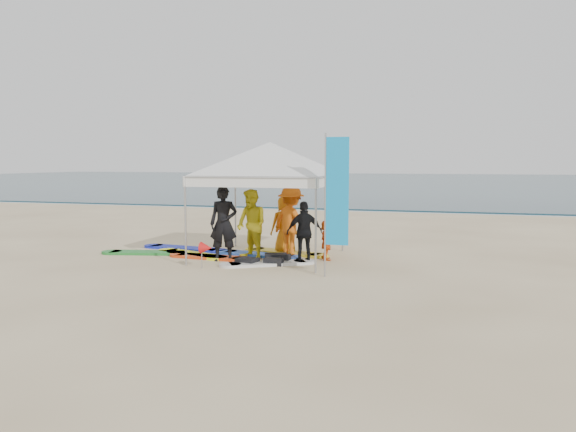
# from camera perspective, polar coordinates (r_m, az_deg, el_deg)

# --- Properties ---
(ground) EXTENTS (120.00, 120.00, 0.00)m
(ground) POSITION_cam_1_polar(r_m,az_deg,el_deg) (11.96, -8.31, -6.77)
(ground) COLOR beige
(ground) RESTS_ON ground
(ocean) EXTENTS (160.00, 84.00, 0.08)m
(ocean) POSITION_cam_1_polar(r_m,az_deg,el_deg) (70.81, 12.48, 3.44)
(ocean) COLOR #0C2633
(ocean) RESTS_ON ground
(shoreline_foam) EXTENTS (160.00, 1.20, 0.01)m
(shoreline_foam) POSITION_cam_1_polar(r_m,az_deg,el_deg) (29.32, 6.74, 0.58)
(shoreline_foam) COLOR silver
(shoreline_foam) RESTS_ON ground
(person_black_a) EXTENTS (0.79, 0.62, 1.92)m
(person_black_a) POSITION_cam_1_polar(r_m,az_deg,el_deg) (14.41, -6.56, -0.78)
(person_black_a) COLOR black
(person_black_a) RESTS_ON ground
(person_yellow) EXTENTS (1.12, 1.06, 1.82)m
(person_yellow) POSITION_cam_1_polar(r_m,az_deg,el_deg) (14.62, -3.73, -0.84)
(person_yellow) COLOR yellow
(person_yellow) RESTS_ON ground
(person_orange_a) EXTENTS (1.40, 1.18, 1.88)m
(person_orange_a) POSITION_cam_1_polar(r_m,az_deg,el_deg) (15.02, 0.32, -0.56)
(person_orange_a) COLOR orange
(person_orange_a) RESTS_ON ground
(person_black_b) EXTENTS (0.98, 0.73, 1.55)m
(person_black_b) POSITION_cam_1_polar(r_m,az_deg,el_deg) (14.07, 1.69, -1.65)
(person_black_b) COLOR black
(person_black_b) RESTS_ON ground
(person_orange_b) EXTENTS (0.93, 0.85, 1.59)m
(person_orange_b) POSITION_cam_1_polar(r_m,az_deg,el_deg) (15.55, -0.34, -0.88)
(person_orange_b) COLOR orange
(person_orange_b) RESTS_ON ground
(person_seated) EXTENTS (0.59, 1.01, 1.04)m
(person_seated) POSITION_cam_1_polar(r_m,az_deg,el_deg) (14.54, 3.94, -2.44)
(person_seated) COLOR orange
(person_seated) RESTS_ON ground
(canopy_tent) EXTENTS (4.61, 4.61, 3.48)m
(canopy_tent) POSITION_cam_1_polar(r_m,az_deg,el_deg) (14.67, -1.86, 7.48)
(canopy_tent) COLOR #A5A5A8
(canopy_tent) RESTS_ON ground
(feather_flag) EXTENTS (0.54, 0.04, 3.16)m
(feather_flag) POSITION_cam_1_polar(r_m,az_deg,el_deg) (12.22, 4.89, 2.32)
(feather_flag) COLOR #A5A5A8
(feather_flag) RESTS_ON ground
(marker_pennant) EXTENTS (0.28, 0.28, 0.64)m
(marker_pennant) POSITION_cam_1_polar(r_m,az_deg,el_deg) (13.47, -8.31, -3.23)
(marker_pennant) COLOR #A5A5A8
(marker_pennant) RESTS_ON ground
(gear_pile) EXTENTS (1.23, 1.00, 0.22)m
(gear_pile) POSITION_cam_1_polar(r_m,az_deg,el_deg) (14.06, -1.95, -4.45)
(gear_pile) COLOR black
(gear_pile) RESTS_ON ground
(surfboard_spread) EXTENTS (5.75, 2.97, 0.07)m
(surfboard_spread) POSITION_cam_1_polar(r_m,az_deg,el_deg) (15.32, -6.93, -3.88)
(surfboard_spread) COLOR silver
(surfboard_spread) RESTS_ON ground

